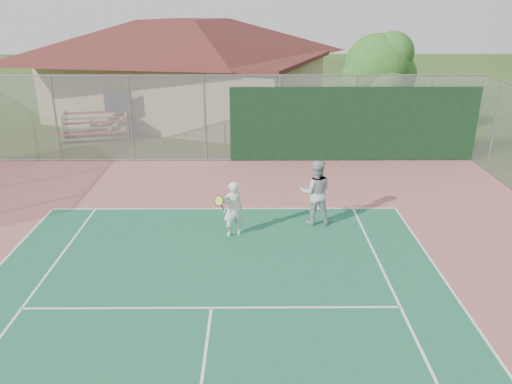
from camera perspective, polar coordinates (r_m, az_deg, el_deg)
back_fence at (r=20.33m, az=3.02°, el=8.06°), size 20.08×0.11×3.53m
clubhouse at (r=28.44m, az=-7.98°, el=14.77°), size 17.05×14.28×6.27m
bleachers at (r=25.33m, az=-17.82°, el=7.27°), size 3.46×2.42×1.16m
tree at (r=23.70m, az=13.88°, el=13.34°), size 3.58×3.39×4.99m
player_white_front at (r=13.91m, az=-2.67°, el=-1.98°), size 0.91×0.77×1.60m
player_grey_back at (r=14.70m, az=6.83°, el=-0.10°), size 0.95×0.74×1.95m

